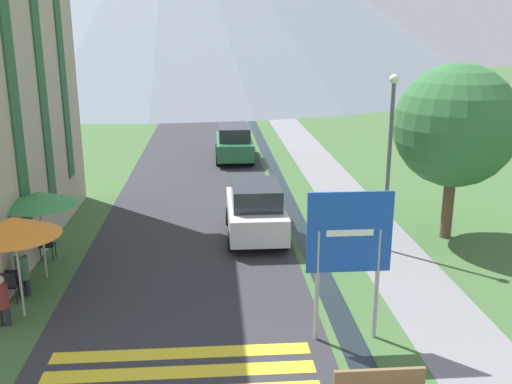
% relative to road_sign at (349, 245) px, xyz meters
% --- Properties ---
extents(ground_plane, '(160.00, 160.00, 0.00)m').
position_rel_road_sign_xyz_m(ground_plane, '(-1.08, 15.06, -2.21)').
color(ground_plane, '#3D6033').
extents(road, '(6.40, 60.00, 0.01)m').
position_rel_road_sign_xyz_m(road, '(-3.58, 25.06, -2.20)').
color(road, '#2D2D33').
rests_on(road, ground_plane).
extents(footpath, '(2.20, 60.00, 0.01)m').
position_rel_road_sign_xyz_m(footpath, '(2.52, 25.06, -2.20)').
color(footpath, slate).
rests_on(footpath, ground_plane).
extents(drainage_channel, '(0.60, 60.00, 0.00)m').
position_rel_road_sign_xyz_m(drainage_channel, '(0.12, 25.06, -2.20)').
color(drainage_channel, black).
rests_on(drainage_channel, ground_plane).
extents(crosswalk_marking, '(5.44, 1.84, 0.01)m').
position_rel_road_sign_xyz_m(crosswalk_marking, '(-3.58, -1.05, -2.20)').
color(crosswalk_marking, yellow).
rests_on(crosswalk_marking, ground_plane).
extents(road_sign, '(1.83, 0.11, 3.38)m').
position_rel_road_sign_xyz_m(road_sign, '(0.00, 0.00, 0.00)').
color(road_sign, '#9E9EA3').
rests_on(road_sign, ground_plane).
extents(parked_car_near, '(1.90, 4.03, 1.82)m').
position_rel_road_sign_xyz_m(parked_car_near, '(-1.48, 6.69, -1.30)').
color(parked_car_near, silver).
rests_on(parked_car_near, ground_plane).
extents(parked_car_far, '(1.94, 4.50, 1.82)m').
position_rel_road_sign_xyz_m(parked_car_far, '(-1.73, 18.37, -1.29)').
color(parked_car_far, '#28663D').
rests_on(parked_car_far, ground_plane).
extents(cafe_chair_near_left, '(0.40, 0.40, 0.85)m').
position_rel_road_sign_xyz_m(cafe_chair_near_left, '(-7.95, 2.30, -1.69)').
color(cafe_chair_near_left, black).
rests_on(cafe_chair_near_left, ground_plane).
extents(cafe_chair_far_right, '(0.40, 0.40, 0.85)m').
position_rel_road_sign_xyz_m(cafe_chair_far_right, '(-7.80, 5.07, -1.69)').
color(cafe_chair_far_right, black).
rests_on(cafe_chair_far_right, ground_plane).
extents(cafe_chair_near_right, '(0.40, 0.40, 0.85)m').
position_rel_road_sign_xyz_m(cafe_chair_near_right, '(-7.92, 2.50, -1.69)').
color(cafe_chair_near_right, black).
rests_on(cafe_chair_near_right, ground_plane).
extents(cafe_umbrella_front_orange, '(2.10, 2.10, 2.49)m').
position_rel_road_sign_xyz_m(cafe_umbrella_front_orange, '(-7.42, 1.61, 0.05)').
color(cafe_umbrella_front_orange, '#B7B2A8').
rests_on(cafe_umbrella_front_orange, ground_plane).
extents(cafe_umbrella_middle_green, '(2.05, 2.05, 2.45)m').
position_rel_road_sign_xyz_m(cafe_umbrella_middle_green, '(-7.51, 3.86, 0.06)').
color(cafe_umbrella_middle_green, '#B7B2A8').
rests_on(cafe_umbrella_middle_green, ground_plane).
extents(person_seated_far, '(0.32, 0.32, 1.25)m').
position_rel_road_sign_xyz_m(person_seated_far, '(-7.73, 1.16, -1.52)').
color(person_seated_far, '#282833').
rests_on(person_seated_far, ground_plane).
extents(person_seated_near, '(0.32, 0.32, 1.28)m').
position_rel_road_sign_xyz_m(person_seated_near, '(-7.76, 2.74, -1.50)').
color(person_seated_near, '#282833').
rests_on(person_seated_near, ground_plane).
extents(streetlamp, '(0.28, 0.28, 5.38)m').
position_rel_road_sign_xyz_m(streetlamp, '(2.41, 5.17, 0.97)').
color(streetlamp, '#515156').
rests_on(streetlamp, ground_plane).
extents(tree_by_path, '(3.87, 3.87, 5.65)m').
position_rel_road_sign_xyz_m(tree_by_path, '(4.78, 6.12, 1.50)').
color(tree_by_path, brown).
rests_on(tree_by_path, ground_plane).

